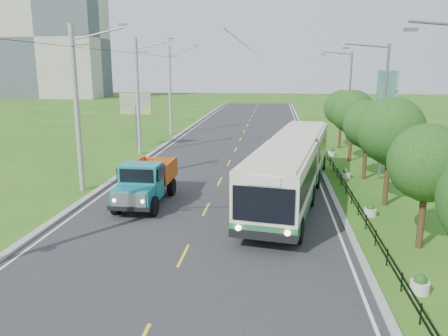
% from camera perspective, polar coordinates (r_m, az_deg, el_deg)
% --- Properties ---
extents(ground, '(240.00, 240.00, 0.00)m').
position_cam_1_polar(ground, '(18.19, -5.34, -11.36)').
color(ground, '#265E16').
rests_on(ground, ground).
extents(road, '(14.00, 120.00, 0.02)m').
position_cam_1_polar(road, '(37.14, 0.96, 1.32)').
color(road, '#28282B').
rests_on(road, ground).
extents(curb_left, '(0.40, 120.00, 0.15)m').
position_cam_1_polar(curb_left, '(38.49, -9.77, 1.64)').
color(curb_left, '#9E9E99').
rests_on(curb_left, ground).
extents(curb_right, '(0.30, 120.00, 0.10)m').
position_cam_1_polar(curb_right, '(37.14, 12.01, 1.10)').
color(curb_right, '#9E9E99').
rests_on(curb_right, ground).
extents(edge_line_left, '(0.12, 120.00, 0.00)m').
position_cam_1_polar(edge_line_left, '(38.35, -8.98, 1.55)').
color(edge_line_left, silver).
rests_on(edge_line_left, road).
extents(edge_line_right, '(0.12, 120.00, 0.00)m').
position_cam_1_polar(edge_line_right, '(37.10, 11.24, 1.08)').
color(edge_line_right, silver).
rests_on(edge_line_right, road).
extents(centre_dash, '(0.12, 2.20, 0.00)m').
position_cam_1_polar(centre_dash, '(18.18, -5.34, -11.30)').
color(centre_dash, yellow).
rests_on(centre_dash, road).
extents(railing_right, '(0.04, 40.00, 0.60)m').
position_cam_1_polar(railing_right, '(31.37, 14.56, -0.72)').
color(railing_right, black).
rests_on(railing_right, ground).
extents(pole_near, '(3.51, 0.32, 10.00)m').
position_cam_1_polar(pole_near, '(27.94, -18.61, 7.37)').
color(pole_near, gray).
rests_on(pole_near, ground).
extents(pole_mid, '(3.51, 0.32, 10.00)m').
position_cam_1_polar(pole_mid, '(39.11, -11.16, 9.19)').
color(pole_mid, gray).
rests_on(pole_mid, ground).
extents(pole_far, '(3.51, 0.32, 10.00)m').
position_cam_1_polar(pole_far, '(50.66, -7.03, 10.12)').
color(pole_far, gray).
rests_on(pole_far, ground).
extents(tree_second, '(3.18, 3.26, 5.30)m').
position_cam_1_polar(tree_second, '(19.81, 25.02, 0.20)').
color(tree_second, '#382314').
rests_on(tree_second, ground).
extents(tree_third, '(3.60, 3.62, 6.00)m').
position_cam_1_polar(tree_third, '(25.40, 20.96, 4.19)').
color(tree_third, '#382314').
rests_on(tree_third, ground).
extents(tree_fourth, '(3.24, 3.31, 5.40)m').
position_cam_1_polar(tree_fourth, '(31.25, 18.25, 5.13)').
color(tree_fourth, '#382314').
rests_on(tree_fourth, ground).
extents(tree_fifth, '(3.48, 3.52, 5.80)m').
position_cam_1_polar(tree_fifth, '(37.08, 16.46, 6.79)').
color(tree_fifth, '#382314').
rests_on(tree_fifth, ground).
extents(tree_back, '(3.30, 3.36, 5.50)m').
position_cam_1_polar(tree_back, '(42.99, 15.11, 7.37)').
color(tree_back, '#382314').
rests_on(tree_back, ground).
extents(streetlight_mid, '(3.02, 0.20, 9.07)m').
position_cam_1_polar(streetlight_mid, '(31.14, 19.90, 7.43)').
color(streetlight_mid, slate).
rests_on(streetlight_mid, ground).
extents(streetlight_far, '(3.02, 0.20, 9.07)m').
position_cam_1_polar(streetlight_far, '(44.85, 15.87, 9.14)').
color(streetlight_far, slate).
rests_on(streetlight_far, ground).
extents(planter_front, '(0.64, 0.64, 0.67)m').
position_cam_1_polar(planter_front, '(16.71, 24.22, -13.74)').
color(planter_front, silver).
rests_on(planter_front, ground).
extents(planter_near, '(0.64, 0.64, 0.67)m').
position_cam_1_polar(planter_near, '(23.89, 18.56, -5.27)').
color(planter_near, silver).
rests_on(planter_near, ground).
extents(planter_mid, '(0.64, 0.64, 0.67)m').
position_cam_1_polar(planter_mid, '(31.46, 15.64, -0.77)').
color(planter_mid, silver).
rests_on(planter_mid, ground).
extents(planter_far, '(0.64, 0.64, 0.67)m').
position_cam_1_polar(planter_far, '(39.21, 13.87, 1.97)').
color(planter_far, silver).
rests_on(planter_far, ground).
extents(billboard_left, '(3.00, 0.20, 5.20)m').
position_cam_1_polar(billboard_left, '(42.43, -11.47, 7.78)').
color(billboard_left, slate).
rests_on(billboard_left, ground).
extents(billboard_right, '(0.24, 6.00, 7.30)m').
position_cam_1_polar(billboard_right, '(37.32, 20.38, 8.85)').
color(billboard_right, slate).
rests_on(billboard_right, ground).
extents(apartment_near, '(28.00, 14.00, 30.00)m').
position_cam_1_polar(apartment_near, '(125.90, -21.99, 15.42)').
color(apartment_near, '#B7B2A3').
rests_on(apartment_near, ground).
extents(apartment_far, '(24.00, 14.00, 26.00)m').
position_cam_1_polar(apartment_far, '(159.88, -25.72, 13.64)').
color(apartment_far, '#B7B2A3').
rests_on(apartment_far, ground).
extents(bus, '(5.79, 17.78, 3.39)m').
position_cam_1_polar(bus, '(26.00, 8.96, 0.71)').
color(bus, '#28663B').
rests_on(bus, ground).
extents(dump_truck, '(2.40, 5.91, 2.47)m').
position_cam_1_polar(dump_truck, '(24.76, -10.16, -1.48)').
color(dump_truck, '#167D87').
rests_on(dump_truck, ground).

